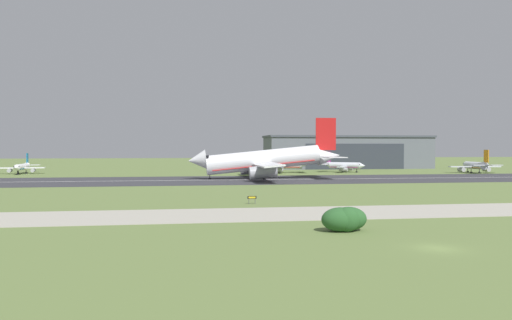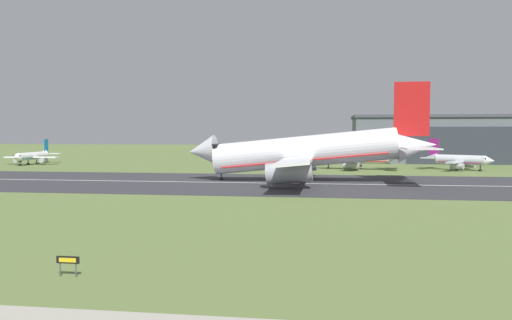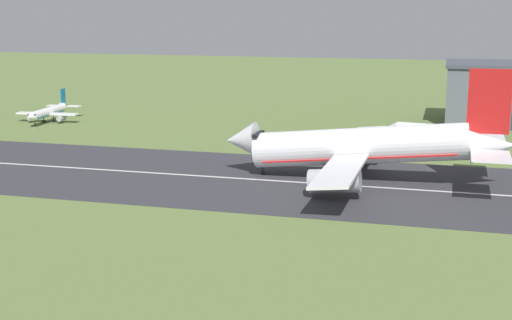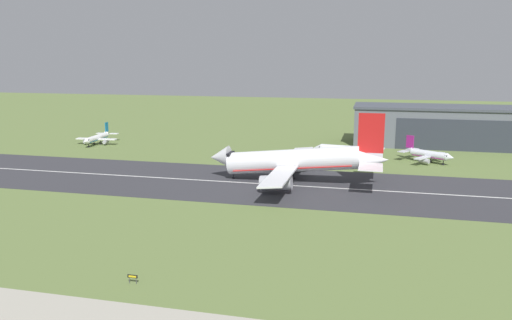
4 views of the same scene
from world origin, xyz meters
The scene contains 12 objects.
ground_plane centered at (0.00, 52.63, 0.00)m, with size 709.50×709.50×0.00m, color olive.
runway_strip centered at (0.00, 105.27, 0.03)m, with size 469.50×40.59×0.06m, color #333338.
runway_centreline centered at (0.00, 105.27, 0.07)m, with size 422.55×0.70×0.01m, color silver.
taxiway_road centered at (0.00, 27.71, 0.03)m, with size 352.13×15.38×0.05m, color #A8A393.
hangar_building centered at (52.20, 180.75, 7.73)m, with size 78.14×23.46×15.41m.
airplane_landing centered at (0.36, 109.24, 5.84)m, with size 49.41×52.18×19.52m.
airplane_parked_west centered at (-85.19, 152.19, 2.56)m, with size 16.42×21.11×7.66m.
airplane_parked_centre centered at (87.85, 132.79, 2.81)m, with size 20.58×19.51×9.08m.
airplane_parked_east centered at (12.77, 144.78, 3.02)m, with size 24.33×19.08×10.02m.
airplane_parked_far_east centered at (38.71, 145.56, 2.65)m, with size 17.71×16.66×8.20m.
shrub_clump centered at (-5.94, 11.10, 1.47)m, with size 5.74×3.62×2.99m.
runway_sign centered at (-13.07, 41.26, 1.06)m, with size 1.62×0.13×1.41m.
Camera 1 is at (-25.40, -46.69, 10.26)m, focal length 35.00 mm.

